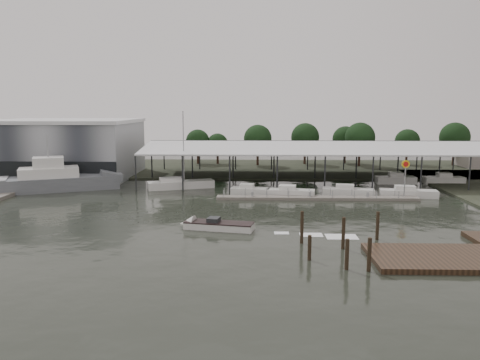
{
  "coord_description": "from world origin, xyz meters",
  "views": [
    {
      "loc": [
        6.12,
        -54.19,
        12.79
      ],
      "look_at": [
        4.23,
        11.2,
        2.5
      ],
      "focal_mm": 35.0,
      "sensor_mm": 36.0,
      "label": 1
    }
  ],
  "objects_px": {
    "shell_fuel_sign": "(405,172)",
    "speedboat_underway": "(213,225)",
    "grey_trawler": "(58,180)",
    "white_sailboat": "(180,184)"
  },
  "relations": [
    {
      "from": "white_sailboat",
      "to": "speedboat_underway",
      "type": "relative_size",
      "value": 0.65
    },
    {
      "from": "speedboat_underway",
      "to": "shell_fuel_sign",
      "type": "bearing_deg",
      "value": -135.31
    },
    {
      "from": "grey_trawler",
      "to": "white_sailboat",
      "type": "bearing_deg",
      "value": -16.79
    },
    {
      "from": "grey_trawler",
      "to": "white_sailboat",
      "type": "height_order",
      "value": "white_sailboat"
    },
    {
      "from": "shell_fuel_sign",
      "to": "grey_trawler",
      "type": "height_order",
      "value": "grey_trawler"
    },
    {
      "from": "shell_fuel_sign",
      "to": "speedboat_underway",
      "type": "xyz_separation_m",
      "value": [
        -25.12,
        -16.34,
        -3.53
      ]
    },
    {
      "from": "grey_trawler",
      "to": "speedboat_underway",
      "type": "distance_m",
      "value": 34.44
    },
    {
      "from": "shell_fuel_sign",
      "to": "grey_trawler",
      "type": "xyz_separation_m",
      "value": [
        -51.07,
        6.27,
        -2.35
      ]
    },
    {
      "from": "white_sailboat",
      "to": "speedboat_underway",
      "type": "distance_m",
      "value": 25.68
    },
    {
      "from": "shell_fuel_sign",
      "to": "white_sailboat",
      "type": "relative_size",
      "value": 0.45
    }
  ]
}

